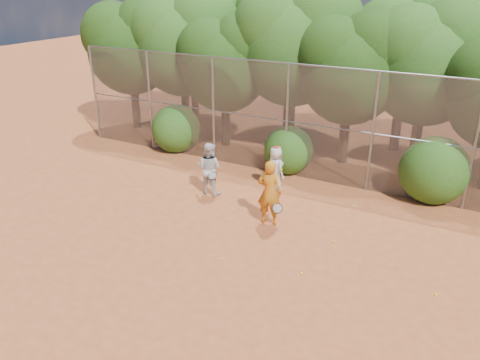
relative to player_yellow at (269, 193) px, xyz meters
The scene contains 22 objects.
ground 2.54m from the player_yellow, 91.00° to the right, with size 80.00×80.00×0.00m, color #AB5026.
fence_back 3.81m from the player_yellow, 92.50° to the left, with size 20.05×0.09×4.03m.
tree_0 11.45m from the player_yellow, 149.01° to the left, with size 4.38×3.81×6.00m.
tree_1 9.86m from the player_yellow, 138.40° to the left, with size 4.64×4.03×6.35m.
tree_2 7.56m from the player_yellow, 129.26° to the left, with size 3.99×3.47×5.47m.
tree_3 7.60m from the player_yellow, 106.92° to the left, with size 4.89×4.26×6.70m.
tree_4 6.54m from the player_yellow, 85.03° to the left, with size 4.19×3.64×5.73m.
tree_5 7.96m from the player_yellow, 65.75° to the left, with size 4.51×3.92×6.17m.
tree_9 12.13m from the player_yellow, 133.19° to the left, with size 4.83×4.20×6.62m.
tree_10 9.89m from the player_yellow, 108.87° to the left, with size 5.15×4.48×7.06m.
tree_11 9.11m from the player_yellow, 76.33° to the left, with size 4.64×4.03×6.35m.
bush_0 7.22m from the player_yellow, 146.77° to the left, with size 2.00×2.00×2.00m, color #234F13.
bush_1 4.09m from the player_yellow, 104.73° to the left, with size 1.80×1.80×1.80m, color #234F13.
bush_2 5.60m from the player_yellow, 44.99° to the left, with size 2.20×2.20×2.20m, color #234F13.
player_yellow is the anchor object (origin of this frame).
player_teen 2.41m from the player_yellow, 109.65° to the left, with size 0.89×0.81×1.55m.
player_white 2.79m from the player_yellow, 159.83° to the left, with size 0.90×0.78×1.76m.
ball_0 2.86m from the player_yellow, 48.01° to the right, with size 0.07×0.07×0.07m, color yellow.
ball_1 2.27m from the player_yellow, ahead, with size 0.07×0.07×0.07m, color yellow.
ball_2 5.09m from the player_yellow, 15.65° to the right, with size 0.07×0.07×0.07m, color yellow.
ball_3 2.57m from the player_yellow, 95.69° to the right, with size 0.07×0.07×0.07m, color yellow.
ball_4 3.09m from the player_yellow, 47.86° to the left, with size 0.07×0.07×0.07m, color yellow.
Camera 1 is at (4.99, -8.76, 6.71)m, focal length 35.00 mm.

